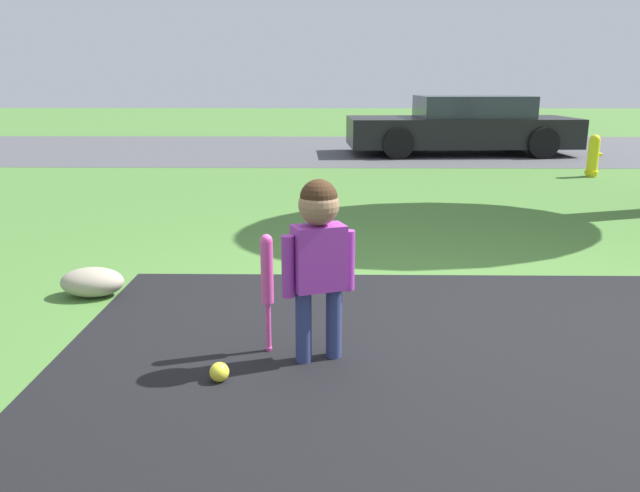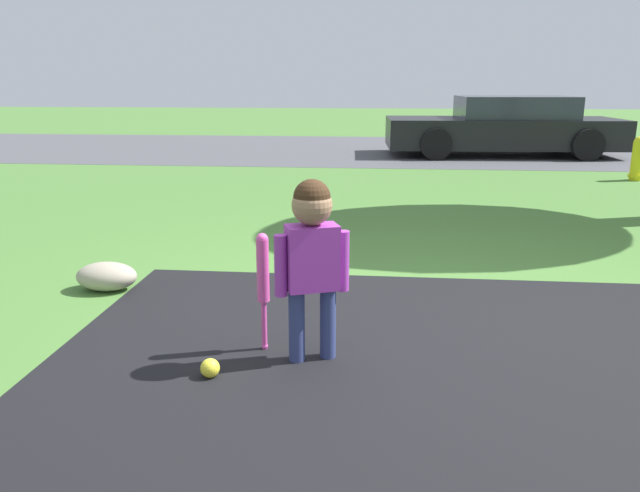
% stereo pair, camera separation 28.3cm
% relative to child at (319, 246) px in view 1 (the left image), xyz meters
% --- Properties ---
extents(ground_plane, '(60.00, 60.00, 0.00)m').
position_rel_child_xyz_m(ground_plane, '(0.65, 0.46, -0.62)').
color(ground_plane, '#477533').
extents(street_strip, '(40.00, 6.00, 0.01)m').
position_rel_child_xyz_m(street_strip, '(0.65, 10.37, -0.61)').
color(street_strip, '#4C4C51').
rests_on(street_strip, ground).
extents(child, '(0.37, 0.23, 0.95)m').
position_rel_child_xyz_m(child, '(0.00, 0.00, 0.00)').
color(child, navy).
rests_on(child, ground).
extents(baseball_bat, '(0.07, 0.07, 0.65)m').
position_rel_child_xyz_m(baseball_bat, '(-0.27, 0.10, -0.20)').
color(baseball_bat, '#E54CA5').
rests_on(baseball_bat, ground).
extents(sports_ball, '(0.10, 0.10, 0.10)m').
position_rel_child_xyz_m(sports_ball, '(-0.48, -0.25, -0.57)').
color(sports_ball, yellow).
rests_on(sports_ball, ground).
extents(fire_hydrant, '(0.22, 0.20, 0.63)m').
position_rel_child_xyz_m(fire_hydrant, '(4.03, 6.48, -0.31)').
color(fire_hydrant, yellow).
rests_on(fire_hydrant, ground).
extents(parked_car, '(4.46, 2.04, 1.13)m').
position_rel_child_xyz_m(parked_car, '(2.68, 9.53, -0.08)').
color(parked_car, black).
rests_on(parked_car, ground).
extents(edging_rock, '(0.42, 0.29, 0.20)m').
position_rel_child_xyz_m(edging_rock, '(-1.55, 0.97, -0.52)').
color(edging_rock, '#9E937F').
rests_on(edging_rock, ground).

